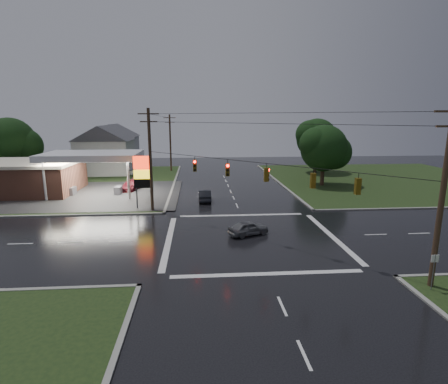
{
  "coord_description": "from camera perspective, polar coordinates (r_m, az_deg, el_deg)",
  "views": [
    {
      "loc": [
        -4.48,
        -28.01,
        10.13
      ],
      "look_at": [
        -1.99,
        4.78,
        3.0
      ],
      "focal_mm": 28.0,
      "sensor_mm": 36.0,
      "label": 1
    }
  ],
  "objects": [
    {
      "name": "traffic_signals",
      "position": [
        28.58,
        4.77,
        4.86
      ],
      "size": [
        26.87,
        26.87,
        1.47
      ],
      "color": "black",
      "rests_on": "ground"
    },
    {
      "name": "car_north",
      "position": [
        42.74,
        -3.18,
        -0.54
      ],
      "size": [
        1.53,
        4.22,
        1.38
      ],
      "primitive_type": "imported",
      "rotation": [
        0.0,
        0.0,
        3.16
      ],
      "color": "black",
      "rests_on": "ground"
    },
    {
      "name": "house_far",
      "position": [
        78.2,
        -17.39,
        7.48
      ],
      "size": [
        11.05,
        8.48,
        8.6
      ],
      "color": "silver",
      "rests_on": "ground"
    },
    {
      "name": "pylon_sign",
      "position": [
        39.45,
        -13.08,
        2.99
      ],
      "size": [
        2.0,
        0.35,
        6.0
      ],
      "color": "#59595E",
      "rests_on": "ground"
    },
    {
      "name": "utility_pole_se",
      "position": [
        23.61,
        32.08,
        -0.42
      ],
      "size": [
        2.2,
        0.32,
        11.0
      ],
      "color": "#382619",
      "rests_on": "ground"
    },
    {
      "name": "tree_ne_near",
      "position": [
        53.55,
        16.14,
        6.86
      ],
      "size": [
        7.99,
        6.8,
        8.98
      ],
      "color": "black",
      "rests_on": "ground"
    },
    {
      "name": "utility_pole_n",
      "position": [
        66.36,
        -8.76,
        8.07
      ],
      "size": [
        2.2,
        0.32,
        10.5
      ],
      "color": "#382619",
      "rests_on": "ground"
    },
    {
      "name": "tree_ne_far",
      "position": [
        65.78,
        15.03,
        8.38
      ],
      "size": [
        8.46,
        7.2,
        9.8
      ],
      "color": "black",
      "rests_on": "ground"
    },
    {
      "name": "car_pump",
      "position": [
        50.62,
        -14.87,
        1.08
      ],
      "size": [
        3.03,
        5.15,
        1.4
      ],
      "primitive_type": "imported",
      "rotation": [
        0.0,
        0.0,
        -0.23
      ],
      "color": "#56131B",
      "rests_on": "ground"
    },
    {
      "name": "grass_ne",
      "position": [
        62.83,
        24.76,
        1.86
      ],
      "size": [
        36.0,
        36.0,
        0.08
      ],
      "primitive_type": "cube",
      "color": "black",
      "rests_on": "ground"
    },
    {
      "name": "car_crossing",
      "position": [
        30.66,
        3.99,
        -5.87
      ],
      "size": [
        3.92,
        2.78,
        1.24
      ],
      "primitive_type": "imported",
      "rotation": [
        0.0,
        0.0,
        1.98
      ],
      "color": "slate",
      "rests_on": "ground"
    },
    {
      "name": "tree_nw_behind",
      "position": [
        65.13,
        -31.39,
        6.99
      ],
      "size": [
        8.93,
        7.6,
        10.0
      ],
      "color": "black",
      "rests_on": "ground"
    },
    {
      "name": "gas_station",
      "position": [
        52.75,
        -28.01,
        2.53
      ],
      "size": [
        26.2,
        18.0,
        5.6
      ],
      "color": "#2D2D2D",
      "rests_on": "ground"
    },
    {
      "name": "ground",
      "position": [
        30.12,
        4.51,
        -7.46
      ],
      "size": [
        120.0,
        120.0,
        0.0
      ],
      "primitive_type": "plane",
      "color": "black",
      "rests_on": "ground"
    },
    {
      "name": "house_near",
      "position": [
        66.34,
        -18.83,
        6.64
      ],
      "size": [
        11.05,
        8.48,
        8.6
      ],
      "color": "silver",
      "rests_on": "ground"
    },
    {
      "name": "grass_nw",
      "position": [
        59.01,
        -25.66,
        1.17
      ],
      "size": [
        36.0,
        36.0,
        0.08
      ],
      "primitive_type": "cube",
      "color": "black",
      "rests_on": "ground"
    },
    {
      "name": "utility_pole_nw",
      "position": [
        38.1,
        -11.94,
        5.33
      ],
      "size": [
        2.2,
        0.32,
        11.0
      ],
      "color": "#382619",
      "rests_on": "ground"
    }
  ]
}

